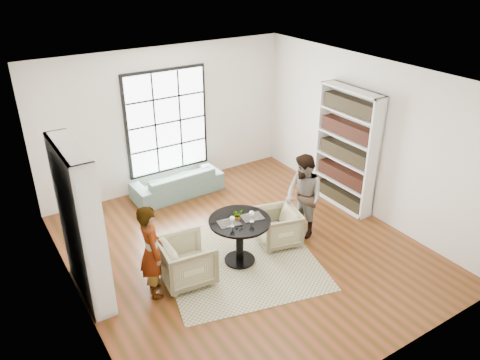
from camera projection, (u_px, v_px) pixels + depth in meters
ground at (244, 249)px, 8.15m from camera, size 6.00×6.00×0.00m
room_shell at (227, 173)px, 8.00m from camera, size 6.00×6.01×6.00m
rug at (240, 261)px, 7.84m from camera, size 2.95×2.95×0.01m
pedestal_table at (240, 232)px, 7.58m from camera, size 1.00×1.00×0.80m
sofa at (177, 182)px, 9.84m from camera, size 1.92×0.81×0.55m
armchair_left at (187, 261)px, 7.24m from camera, size 0.87×0.85×0.72m
armchair_right at (278, 227)px, 8.19m from camera, size 0.86×0.84×0.65m
person_left at (152, 251)px, 6.80m from camera, size 0.45×0.60×1.50m
person_right at (304, 196)px, 8.25m from camera, size 0.61×0.77×1.54m
placemat_left at (229, 223)px, 7.40m from camera, size 0.38×0.32×0.01m
placemat_right at (252, 217)px, 7.56m from camera, size 0.38×0.32×0.01m
cutlery_left at (229, 223)px, 7.40m from camera, size 0.18×0.24×0.01m
cutlery_right at (252, 217)px, 7.56m from camera, size 0.18×0.24×0.01m
wine_glass_left at (232, 219)px, 7.26m from camera, size 0.08×0.08×0.18m
wine_glass_right at (252, 214)px, 7.38m from camera, size 0.09×0.09×0.20m
flower_centerpiece at (238, 215)px, 7.45m from camera, size 0.19×0.17×0.19m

